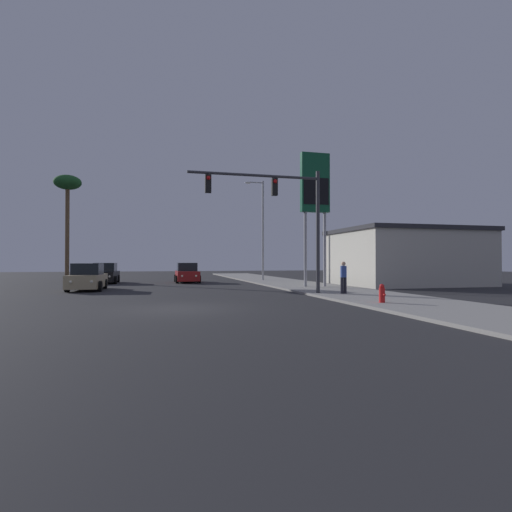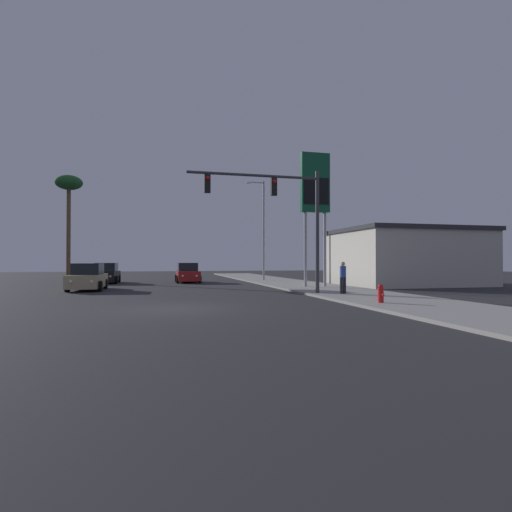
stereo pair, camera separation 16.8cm
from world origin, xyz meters
name	(u,v)px [view 2 (the right image)]	position (x,y,z in m)	size (l,w,h in m)	color
ground_plane	(176,309)	(0.00, 0.00, 0.00)	(120.00, 120.00, 0.00)	#28282B
sidewalk_right	(311,287)	(9.50, 10.00, 0.06)	(5.00, 60.00, 0.12)	gray
building_gas_station	(406,257)	(18.00, 11.63, 2.16)	(10.30, 8.30, 4.30)	beige
car_red	(188,274)	(1.84, 19.13, 0.76)	(2.04, 4.31, 1.68)	maroon
car_tan	(88,278)	(-4.93, 11.28, 0.76)	(2.04, 4.34, 1.68)	tan
car_black	(106,274)	(-4.80, 19.55, 0.76)	(2.04, 4.34, 1.68)	black
traffic_light_mast	(282,206)	(5.60, 4.33, 4.71)	(7.01, 0.36, 6.50)	#38383D
street_lamp	(262,225)	(8.56, 19.52, 5.12)	(1.74, 0.24, 9.00)	#99999E
gas_station_sign	(315,190)	(9.62, 9.58, 6.62)	(2.00, 0.42, 9.00)	#99999E
fire_hydrant	(381,294)	(8.16, -0.91, 0.49)	(0.24, 0.34, 0.76)	red
pedestrian_on_sidewalk	(343,276)	(8.72, 3.63, 1.03)	(0.34, 0.32, 1.67)	#23232D
palm_tree_mid	(69,189)	(-8.60, 24.00, 8.43)	(2.40, 2.40, 9.70)	brown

